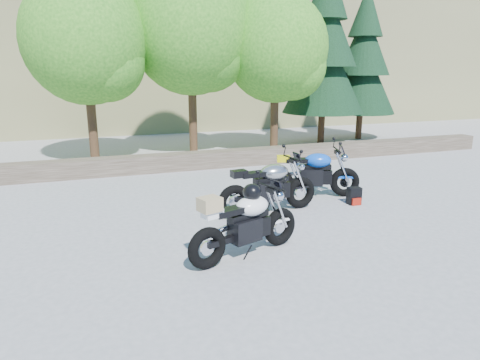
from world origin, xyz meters
The scene contains 12 objects.
ground centered at (0.00, 0.00, 0.00)m, with size 90.00×90.00×0.00m, color gray.
stone_wall centered at (0.00, 5.50, 0.25)m, with size 22.00×0.55×0.50m, color #443A2D.
hillside centered at (3.00, 28.00, 7.50)m, with size 80.00×30.00×15.00m, color olive.
tree_decid_left centered at (-2.39, 7.14, 3.63)m, with size 3.67×3.67×5.62m.
tree_decid_mid centered at (0.91, 7.54, 4.04)m, with size 4.08×4.08×6.24m.
tree_decid_right centered at (3.71, 6.94, 3.50)m, with size 3.54×3.54×5.41m.
conifer_near centered at (6.20, 8.20, 3.68)m, with size 3.17×3.17×7.06m.
conifer_far centered at (8.40, 8.80, 3.27)m, with size 2.82×2.82×6.27m.
silver_bike centered at (0.82, 0.94, 0.55)m, with size 2.27×0.72×1.14m.
white_bike centered at (-0.39, -0.91, 0.58)m, with size 2.08×0.91×1.19m.
blue_bike centered at (2.26, 1.71, 0.55)m, with size 2.19×0.99×1.14m.
backpack centered at (2.85, 0.86, 0.19)m, with size 0.29×0.25×0.38m.
Camera 1 is at (-2.58, -6.90, 2.92)m, focal length 32.00 mm.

